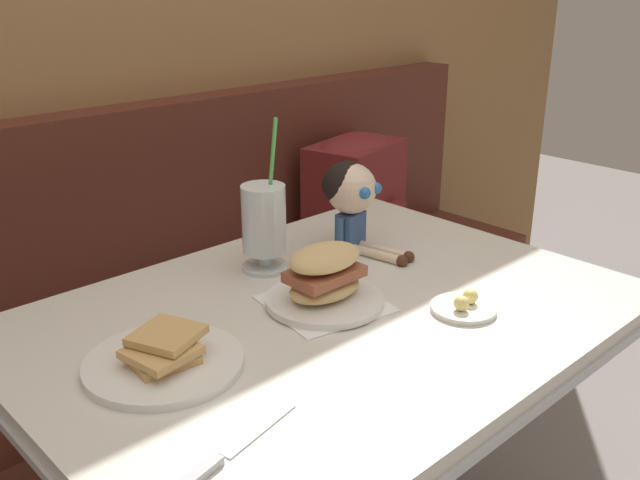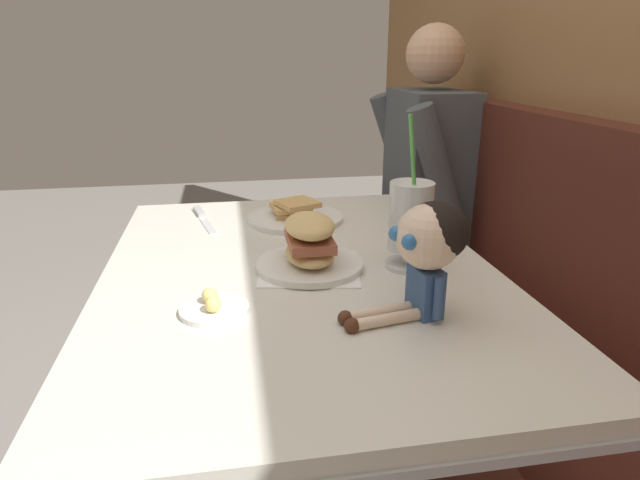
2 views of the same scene
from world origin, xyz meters
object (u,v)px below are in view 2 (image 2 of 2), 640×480
(diner_patron, at_px, (418,168))
(toast_plate, at_px, (295,215))
(sandwich_plate, at_px, (310,248))
(seated_doll, at_px, (428,243))
(milkshake_glass, at_px, (410,221))
(butter_saucer, at_px, (214,307))
(butter_knife, at_px, (201,215))

(diner_patron, bearing_deg, toast_plate, -43.32)
(toast_plate, bearing_deg, sandwich_plate, -2.17)
(sandwich_plate, bearing_deg, seated_doll, 34.74)
(seated_doll, bearing_deg, sandwich_plate, -145.26)
(milkshake_glass, distance_m, butter_saucer, 0.43)
(sandwich_plate, relative_size, seated_doll, 1.03)
(milkshake_glass, bearing_deg, toast_plate, -151.98)
(diner_patron, bearing_deg, butter_knife, -57.68)
(sandwich_plate, distance_m, butter_knife, 0.48)
(butter_saucer, bearing_deg, milkshake_glass, 109.64)
(milkshake_glass, bearing_deg, butter_knife, -135.05)
(seated_doll, bearing_deg, butter_saucer, -100.75)
(toast_plate, relative_size, milkshake_glass, 0.79)
(sandwich_plate, xyz_separation_m, butter_knife, (-0.41, -0.23, -0.04))
(toast_plate, distance_m, sandwich_plate, 0.34)
(butter_knife, bearing_deg, butter_saucer, 4.00)
(toast_plate, xyz_separation_m, butter_saucer, (0.50, -0.21, -0.01))
(seated_doll, bearing_deg, butter_knife, -148.59)
(sandwich_plate, height_order, seated_doll, seated_doll)
(toast_plate, distance_m, butter_saucer, 0.54)
(toast_plate, bearing_deg, milkshake_glass, 28.02)
(toast_plate, xyz_separation_m, seated_doll, (0.57, 0.15, 0.11))
(toast_plate, height_order, diner_patron, diner_patron)
(milkshake_glass, xyz_separation_m, butter_knife, (-0.44, -0.44, -0.10))
(butter_knife, bearing_deg, milkshake_glass, 44.95)
(seated_doll, height_order, diner_patron, diner_patron)
(diner_patron, bearing_deg, seated_doll, -19.20)
(butter_saucer, relative_size, butter_knife, 0.51)
(butter_knife, xyz_separation_m, seated_doll, (0.65, 0.39, 0.12))
(butter_saucer, bearing_deg, toast_plate, 157.65)
(milkshake_glass, height_order, sandwich_plate, milkshake_glass)
(milkshake_glass, relative_size, sandwich_plate, 1.36)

